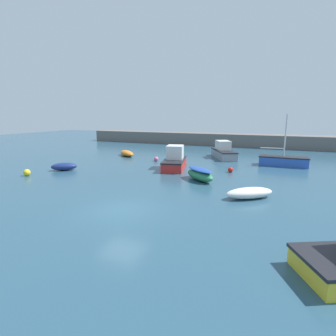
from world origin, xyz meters
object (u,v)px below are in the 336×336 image
at_px(dinghy_near_pier, 64,167).
at_px(mooring_buoy_yellow, 27,173).
at_px(rowboat_with_red_cover, 200,174).
at_px(open_tender_yellow, 127,153).
at_px(mooring_buoy_pink, 156,159).
at_px(mooring_buoy_red, 230,170).
at_px(rowboat_white_midwater, 249,193).
at_px(motorboat_grey_hull, 223,152).
at_px(sailboat_short_mast, 283,161).
at_px(cabin_cruiser_white, 175,160).

distance_m(dinghy_near_pier, mooring_buoy_yellow, 3.24).
bearing_deg(rowboat_with_red_cover, open_tender_yellow, -173.69).
xyz_separation_m(open_tender_yellow, mooring_buoy_pink, (5.15, -2.08, -0.09)).
distance_m(open_tender_yellow, mooring_buoy_red, 14.63).
bearing_deg(mooring_buoy_pink, mooring_buoy_yellow, -123.13).
xyz_separation_m(rowboat_white_midwater, dinghy_near_pier, (-17.02, 1.91, 0.02)).
bearing_deg(motorboat_grey_hull, open_tender_yellow, -101.64).
height_order(sailboat_short_mast, dinghy_near_pier, sailboat_short_mast).
height_order(sailboat_short_mast, cabin_cruiser_white, sailboat_short_mast).
bearing_deg(sailboat_short_mast, cabin_cruiser_white, -150.57).
bearing_deg(mooring_buoy_yellow, rowboat_with_red_cover, 17.20).
relative_size(rowboat_white_midwater, dinghy_near_pier, 1.29).
height_order(open_tender_yellow, dinghy_near_pier, dinghy_near_pier).
distance_m(open_tender_yellow, mooring_buoy_yellow, 13.07).
bearing_deg(dinghy_near_pier, mooring_buoy_red, 162.23).
distance_m(sailboat_short_mast, cabin_cruiser_white, 11.19).
bearing_deg(mooring_buoy_pink, motorboat_grey_hull, 39.48).
xyz_separation_m(rowboat_white_midwater, motorboat_grey_hull, (-4.69, 15.11, 0.43)).
bearing_deg(motorboat_grey_hull, cabin_cruiser_white, -47.95).
bearing_deg(rowboat_white_midwater, mooring_buoy_red, -108.73).
distance_m(rowboat_with_red_cover, motorboat_grey_hull, 11.85).
bearing_deg(rowboat_white_midwater, open_tender_yellow, -73.29).
xyz_separation_m(rowboat_with_red_cover, rowboat_white_midwater, (4.17, -3.28, -0.15)).
distance_m(sailboat_short_mast, mooring_buoy_pink, 13.41).
relative_size(sailboat_short_mast, mooring_buoy_yellow, 9.01).
bearing_deg(mooring_buoy_red, mooring_buoy_pink, 163.84).
xyz_separation_m(dinghy_near_pier, mooring_buoy_pink, (5.84, 7.86, -0.10)).
relative_size(dinghy_near_pier, mooring_buoy_yellow, 4.26).
xyz_separation_m(sailboat_short_mast, open_tender_yellow, (-18.30, -0.52, -0.18)).
height_order(open_tender_yellow, mooring_buoy_yellow, open_tender_yellow).
height_order(rowboat_white_midwater, mooring_buoy_red, rowboat_white_midwater).
xyz_separation_m(mooring_buoy_pink, mooring_buoy_red, (8.74, -2.53, -0.02)).
relative_size(mooring_buoy_pink, mooring_buoy_red, 1.10).
distance_m(cabin_cruiser_white, mooring_buoy_yellow, 13.17).
height_order(motorboat_grey_hull, mooring_buoy_yellow, motorboat_grey_hull).
bearing_deg(cabin_cruiser_white, open_tender_yellow, -133.92).
xyz_separation_m(motorboat_grey_hull, mooring_buoy_red, (2.25, -7.88, -0.54)).
xyz_separation_m(motorboat_grey_hull, mooring_buoy_pink, (-6.49, -5.34, -0.51)).
xyz_separation_m(rowboat_white_midwater, open_tender_yellow, (-16.32, 11.85, 0.01)).
relative_size(rowboat_with_red_cover, rowboat_white_midwater, 1.02).
distance_m(rowboat_with_red_cover, cabin_cruiser_white, 5.12).
xyz_separation_m(rowboat_with_red_cover, motorboat_grey_hull, (-0.52, 11.83, 0.28)).
distance_m(rowboat_white_midwater, open_tender_yellow, 20.17).
bearing_deg(rowboat_white_midwater, motorboat_grey_hull, -110.08).
relative_size(dinghy_near_pier, motorboat_grey_hull, 0.44).
height_order(open_tender_yellow, mooring_buoy_red, open_tender_yellow).
height_order(rowboat_white_midwater, open_tender_yellow, open_tender_yellow).
xyz_separation_m(cabin_cruiser_white, dinghy_near_pier, (-9.24, -4.98, -0.45)).
bearing_deg(sailboat_short_mast, mooring_buoy_red, -130.56).
bearing_deg(sailboat_short_mast, mooring_buoy_pink, -168.67).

